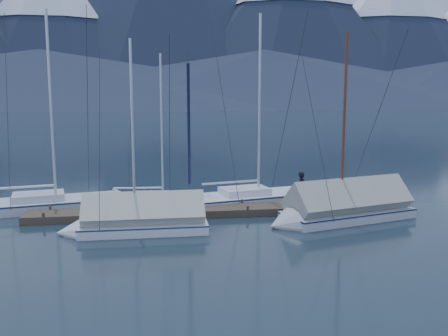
# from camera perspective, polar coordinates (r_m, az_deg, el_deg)

# --- Properties ---
(ground) EXTENTS (1000.00, 1000.00, 0.00)m
(ground) POSITION_cam_1_polar(r_m,az_deg,el_deg) (20.55, 0.84, -6.90)
(ground) COLOR black
(ground) RESTS_ON ground
(mountain_range) EXTENTS (877.00, 584.00, 150.50)m
(mountain_range) POSITION_cam_1_polar(r_m,az_deg,el_deg) (393.68, -7.73, 16.17)
(mountain_range) COLOR #475675
(mountain_range) RESTS_ON ground
(dock) EXTENTS (18.00, 1.50, 0.54)m
(dock) POSITION_cam_1_polar(r_m,az_deg,el_deg) (22.44, 0.00, -5.29)
(dock) COLOR #382D23
(dock) RESTS_ON ground
(mooring_posts) EXTENTS (15.12, 1.52, 0.35)m
(mooring_posts) POSITION_cam_1_polar(r_m,az_deg,el_deg) (22.31, -1.27, -4.73)
(mooring_posts) COLOR #382D23
(mooring_posts) RESTS_ON ground
(sailboat_open_left) EXTENTS (8.22, 3.90, 10.49)m
(sailboat_open_left) POSITION_cam_1_polar(r_m,az_deg,el_deg) (24.90, -18.25, -4.16)
(sailboat_open_left) COLOR silver
(sailboat_open_left) RESTS_ON ground
(sailboat_open_mid) EXTENTS (6.43, 2.70, 8.34)m
(sailboat_open_mid) POSITION_cam_1_polar(r_m,az_deg,el_deg) (24.30, -6.29, -4.18)
(sailboat_open_mid) COLOR silver
(sailboat_open_mid) RESTS_ON ground
(sailboat_open_right) EXTENTS (8.26, 4.03, 10.53)m
(sailboat_open_right) POSITION_cam_1_polar(r_m,az_deg,el_deg) (25.12, 5.31, -3.65)
(sailboat_open_right) COLOR silver
(sailboat_open_right) RESTS_ON ground
(sailboat_covered_near) EXTENTS (7.34, 3.90, 9.13)m
(sailboat_covered_near) POSITION_cam_1_polar(r_m,az_deg,el_deg) (21.80, 13.57, -5.00)
(sailboat_covered_near) COLOR silver
(sailboat_covered_near) RESTS_ON ground
(sailboat_covered_far) EXTENTS (6.05, 2.57, 8.47)m
(sailboat_covered_far) POSITION_cam_1_polar(r_m,az_deg,el_deg) (19.74, -10.98, -6.45)
(sailboat_covered_far) COLOR white
(sailboat_covered_far) RESTS_ON ground
(person) EXTENTS (0.51, 0.66, 1.58)m
(person) POSITION_cam_1_polar(r_m,az_deg,el_deg) (23.08, 9.37, -2.42)
(person) COLOR black
(person) RESTS_ON dock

